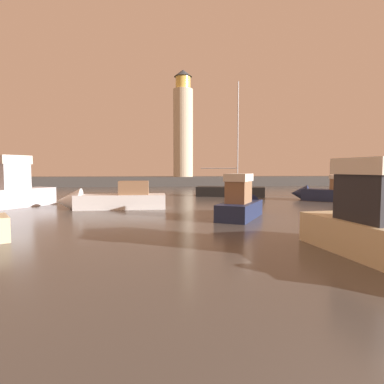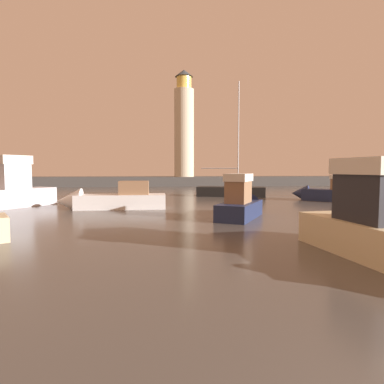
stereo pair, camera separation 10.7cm
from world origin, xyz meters
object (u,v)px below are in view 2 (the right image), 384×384
(motorboat_0, at_px, (243,203))
(motorboat_3, at_px, (327,193))
(lighthouse, at_px, (184,127))
(motorboat_5, at_px, (109,200))
(sailboat_moored, at_px, (231,191))

(motorboat_0, distance_m, motorboat_3, 13.70)
(lighthouse, bearing_deg, motorboat_0, -88.64)
(motorboat_0, xyz_separation_m, motorboat_5, (-8.93, 4.90, -0.14))
(lighthouse, bearing_deg, sailboat_moored, -81.81)
(lighthouse, relative_size, motorboat_5, 2.34)
(motorboat_0, xyz_separation_m, motorboat_3, (10.28, 9.06, -0.09))
(motorboat_5, bearing_deg, sailboat_moored, 40.35)
(motorboat_5, xyz_separation_m, sailboat_moored, (11.41, 9.69, -0.09))
(motorboat_3, xyz_separation_m, sailboat_moored, (-7.81, 5.54, -0.14))
(motorboat_3, bearing_deg, motorboat_5, -167.80)
(lighthouse, height_order, sailboat_moored, lighthouse)
(motorboat_0, xyz_separation_m, sailboat_moored, (2.47, 14.59, -0.23))
(motorboat_3, height_order, sailboat_moored, sailboat_moored)
(lighthouse, xyz_separation_m, motorboat_5, (-8.03, -33.19, -9.78))
(motorboat_5, bearing_deg, lighthouse, 76.40)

